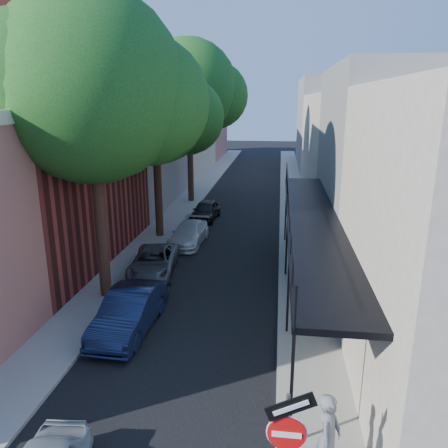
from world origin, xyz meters
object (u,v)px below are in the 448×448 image
(oak_near, at_px, (105,91))
(pedestrian, at_px, (328,437))
(sign_post, at_px, (287,439))
(parked_car_d, at_px, (189,234))
(parked_car_b, at_px, (129,312))
(parked_car_e, at_px, (206,210))
(parked_car_c, at_px, (154,262))
(oak_mid, at_px, (163,110))
(oak_far, at_px, (196,90))

(oak_near, relative_size, pedestrian, 5.93)
(sign_post, relative_size, parked_car_d, 0.75)
(parked_car_b, height_order, pedestrian, pedestrian)
(parked_car_e, relative_size, pedestrian, 1.92)
(oak_near, height_order, pedestrian, oak_near)
(parked_car_c, xyz_separation_m, parked_car_d, (0.72, 4.36, 0.01))
(sign_post, bearing_deg, parked_car_d, 107.48)
(oak_near, distance_m, parked_car_b, 7.78)
(sign_post, xyz_separation_m, parked_car_b, (-5.14, 6.62, -1.34))
(parked_car_c, xyz_separation_m, pedestrian, (6.63, -10.43, 0.51))
(parked_car_e, bearing_deg, sign_post, -72.73)
(parked_car_d, xyz_separation_m, pedestrian, (5.91, -14.79, 0.50))
(parked_car_c, relative_size, parked_car_e, 1.12)
(oak_near, distance_m, oak_mid, 8.01)
(parked_car_e, bearing_deg, parked_car_d, -86.75)
(sign_post, height_order, parked_car_e, sign_post)
(parked_car_c, height_order, pedestrian, pedestrian)
(parked_car_b, bearing_deg, pedestrian, -40.00)
(parked_car_c, bearing_deg, oak_mid, 91.89)
(oak_far, xyz_separation_m, parked_car_b, (1.37, -19.68, -7.56))
(parked_car_d, xyz_separation_m, parked_car_e, (0.06, 5.05, 0.05))
(parked_car_b, relative_size, parked_car_e, 1.15)
(oak_mid, relative_size, parked_car_e, 2.76)
(oak_mid, height_order, parked_car_d, oak_mid)
(parked_car_c, xyz_separation_m, parked_car_e, (0.79, 9.41, 0.06))
(oak_mid, distance_m, parked_car_b, 12.48)
(oak_near, bearing_deg, parked_car_d, 77.49)
(sign_post, xyz_separation_m, oak_near, (-6.53, 9.29, 5.84))
(parked_car_b, bearing_deg, oak_near, 119.29)
(oak_mid, xyz_separation_m, parked_car_c, (0.82, -5.62, -6.48))
(sign_post, bearing_deg, oak_far, 103.91)
(sign_post, distance_m, oak_far, 27.80)
(sign_post, relative_size, parked_car_c, 0.73)
(parked_car_d, height_order, parked_car_e, parked_car_e)
(oak_near, height_order, oak_mid, oak_near)
(parked_car_b, relative_size, parked_car_c, 1.03)
(oak_far, distance_m, parked_car_b, 21.13)
(oak_near, bearing_deg, parked_car_c, 71.90)
(oak_near, bearing_deg, parked_car_b, -62.66)
(oak_far, xyz_separation_m, parked_car_c, (0.75, -14.66, -7.69))
(sign_post, distance_m, oak_mid, 19.14)
(oak_near, height_order, parked_car_d, oak_near)
(parked_car_c, bearing_deg, sign_post, -70.06)
(parked_car_d, bearing_deg, sign_post, -69.28)
(oak_far, distance_m, pedestrian, 27.12)
(oak_mid, distance_m, pedestrian, 18.67)
(sign_post, height_order, oak_far, oak_far)
(oak_near, relative_size, parked_car_b, 2.69)
(pedestrian, bearing_deg, oak_far, 38.35)
(parked_car_c, height_order, parked_car_e, parked_car_e)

